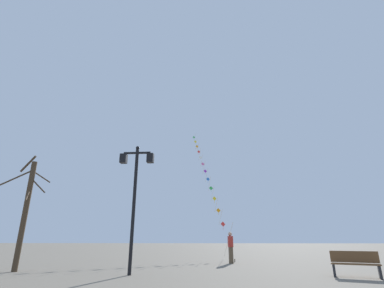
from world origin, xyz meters
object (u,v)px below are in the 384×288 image
object	(u,v)px
kite_train	(206,173)
twin_lantern_lamp_post	(135,182)
bare_tree	(25,210)
park_bench	(355,264)
kite_flyer	(231,247)

from	to	relation	value
kite_train	twin_lantern_lamp_post	bearing A→B (deg)	-99.95
bare_tree	park_bench	distance (m)	13.78
kite_train	park_bench	bearing A→B (deg)	-70.12
kite_train	park_bench	distance (m)	18.09
kite_flyer	park_bench	distance (m)	7.20
park_bench	kite_flyer	bearing A→B (deg)	147.85
twin_lantern_lamp_post	park_bench	world-z (taller)	twin_lantern_lamp_post
kite_train	kite_flyer	world-z (taller)	kite_train
twin_lantern_lamp_post	park_bench	distance (m)	8.96
twin_lantern_lamp_post	kite_flyer	world-z (taller)	twin_lantern_lamp_post
twin_lantern_lamp_post	kite_train	distance (m)	16.26
twin_lantern_lamp_post	park_bench	bearing A→B (deg)	-0.77
bare_tree	park_bench	world-z (taller)	bare_tree
kite_flyer	park_bench	bearing A→B (deg)	-154.16
kite_flyer	twin_lantern_lamp_post	bearing A→B (deg)	134.27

